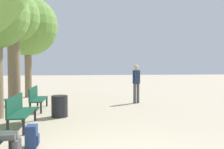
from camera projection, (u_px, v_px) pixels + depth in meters
bench_row_1 at (19, 109)px, 6.95m from camera, size 0.47×1.70×0.90m
bench_row_2 at (36, 97)px, 9.73m from camera, size 0.47×1.70×0.90m
tree_row_2 at (13, 20)px, 10.55m from camera, size 2.21×2.21×4.93m
tree_row_3 at (28, 26)px, 13.48m from camera, size 3.22×3.22×5.48m
backpack at (32, 137)px, 5.29m from camera, size 0.26×0.31×0.47m
pedestrian_near at (136, 81)px, 11.46m from camera, size 0.36×0.26×1.76m
trash_bin at (60, 106)px, 8.41m from camera, size 0.54×0.54×0.72m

